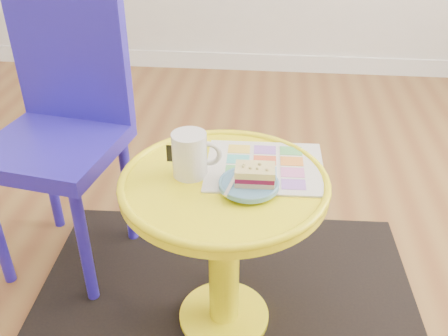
# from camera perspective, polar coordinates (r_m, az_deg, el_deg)

# --- Properties ---
(floor) EXTENTS (4.00, 4.00, 0.00)m
(floor) POSITION_cam_1_polar(r_m,az_deg,el_deg) (1.95, -1.66, -9.75)
(floor) COLOR brown
(floor) RESTS_ON ground
(room_walls) EXTENTS (4.00, 4.00, 4.00)m
(room_walls) POSITION_cam_1_polar(r_m,az_deg,el_deg) (2.98, -18.57, 5.66)
(room_walls) COLOR silver
(room_walls) RESTS_ON ground
(rug) EXTENTS (1.34, 1.14, 0.01)m
(rug) POSITION_cam_1_polar(r_m,az_deg,el_deg) (1.72, -0.00, -16.71)
(rug) COLOR black
(rug) RESTS_ON ground
(side_table) EXTENTS (0.57, 0.57, 0.55)m
(side_table) POSITION_cam_1_polar(r_m,az_deg,el_deg) (1.45, -0.00, -6.51)
(side_table) COLOR yellow
(side_table) RESTS_ON ground
(chair) EXTENTS (0.48, 0.48, 0.94)m
(chair) POSITION_cam_1_polar(r_m,az_deg,el_deg) (1.77, -18.05, 5.04)
(chair) COLOR #281BB5
(chair) RESTS_ON ground
(newspaper) EXTENTS (0.34, 0.29, 0.01)m
(newspaper) POSITION_cam_1_polar(r_m,az_deg,el_deg) (1.42, 4.67, 0.15)
(newspaper) COLOR silver
(newspaper) RESTS_ON side_table
(mug) EXTENTS (0.14, 0.10, 0.13)m
(mug) POSITION_cam_1_polar(r_m,az_deg,el_deg) (1.36, -3.84, 1.69)
(mug) COLOR silver
(mug) RESTS_ON side_table
(plate) EXTENTS (0.16, 0.16, 0.02)m
(plate) POSITION_cam_1_polar(r_m,az_deg,el_deg) (1.32, 2.86, -1.91)
(plate) COLOR #5790B8
(plate) RESTS_ON newspaper
(cake_slice) EXTENTS (0.11, 0.07, 0.05)m
(cake_slice) POSITION_cam_1_polar(r_m,az_deg,el_deg) (1.30, 3.56, -0.73)
(cake_slice) COLOR #D3BC8C
(cake_slice) RESTS_ON plate
(fork) EXTENTS (0.04, 0.14, 0.00)m
(fork) POSITION_cam_1_polar(r_m,az_deg,el_deg) (1.32, 1.10, -1.37)
(fork) COLOR silver
(fork) RESTS_ON plate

